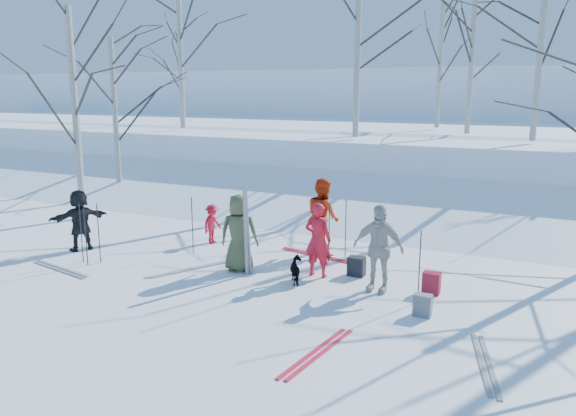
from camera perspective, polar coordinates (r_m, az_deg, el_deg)
The scene contains 36 objects.
ground at distance 11.01m, azimuth -3.50°, elevation -8.09°, with size 120.00×120.00×0.00m, color white.
snow_ramp at distance 17.16m, azimuth 8.18°, elevation -0.36°, with size 70.00×9.50×1.40m, color white.
snow_plateau at distance 26.61m, azimuth 15.06°, elevation 5.54°, with size 70.00×18.00×2.20m, color white.
far_hill at distance 47.28m, azimuth 20.32°, elevation 9.04°, with size 90.00×30.00×6.00m, color white.
skier_olive_center at distance 11.82m, azimuth -5.00°, elevation -2.52°, with size 0.81×0.52×1.65m, color #43482B.
skier_red_north at distance 11.45m, azimuth 3.05°, elevation -3.23°, with size 0.56×0.37×1.55m, color red.
skier_redor_behind at distance 13.00m, azimuth 3.56°, elevation -0.86°, with size 0.87×0.68×1.79m, color red.
skier_red_seated at distance 14.11m, azimuth -7.69°, elevation -1.60°, with size 0.64×0.37×0.99m, color red.
skier_cream_east at distance 10.71m, azimuth 9.14°, elevation -4.06°, with size 0.99×0.41×1.69m, color beige.
skier_grey_west at distance 14.20m, azimuth -20.39°, elevation -1.16°, with size 1.36×0.43×1.47m, color black.
dog at distance 11.18m, azimuth 0.96°, elevation -6.36°, with size 0.28×0.61×0.52m, color black.
upright_ski_left at distance 11.45m, azimuth -4.32°, elevation -2.33°, with size 0.07×0.02×1.90m, color silver.
upright_ski_right at distance 11.45m, azimuth -4.11°, elevation -2.33°, with size 0.07×0.02×1.90m, color silver.
ski_pair_a at distance 8.44m, azimuth 2.99°, elevation -14.48°, with size 0.42×1.91×0.02m, color red, non-canonical shape.
ski_pair_b at distance 13.01m, azimuth -22.15°, elevation -5.76°, with size 1.90×0.55×0.02m, color silver, non-canonical shape.
ski_pair_c at distance 13.06m, azimuth 2.79°, elevation -4.80°, with size 1.90×0.60×0.02m, color red, non-canonical shape.
ski_pair_d at distance 12.22m, azimuth -9.98°, elevation -6.15°, with size 1.03×1.79×0.02m, color silver, non-canonical shape.
ski_pair_e at distance 8.60m, azimuth 19.40°, elevation -14.67°, with size 0.68×1.89×0.02m, color silver, non-canonical shape.
ski_pole_a at distance 13.28m, azimuth -9.69°, elevation -1.73°, with size 0.02×0.02×1.34m, color black.
ski_pole_b at distance 12.44m, azimuth 4.20°, elevation -2.51°, with size 0.02×0.02×1.34m, color black.
ski_pole_c at distance 10.31m, azimuth 13.21°, elevation -5.87°, with size 0.02×0.02×1.34m, color black.
ski_pole_d at distance 12.92m, azimuth -19.87°, elevation -2.66°, with size 0.02×0.02×1.34m, color black.
ski_pole_e at distance 13.20m, azimuth -20.27°, elevation -2.39°, with size 0.02×0.02×1.34m, color black.
ski_pole_f at distance 12.82m, azimuth 5.87°, elevation -2.11°, with size 0.02×0.02×1.34m, color black.
ski_pole_g at distance 13.03m, azimuth -18.68°, elevation -2.46°, with size 0.02×0.02×1.34m, color black.
backpack_red at distance 10.96m, azimuth 14.36°, elevation -7.39°, with size 0.32×0.22×0.42m, color maroon.
backpack_grey at distance 9.90m, azimuth 13.52°, elevation -9.58°, with size 0.30×0.20×0.38m, color slate.
backpack_dark at distance 11.70m, azimuth 6.97°, elevation -5.90°, with size 0.34×0.24×0.40m, color black.
birch_plateau_a at distance 24.88m, azimuth 15.19°, elevation 14.12°, with size 4.38×4.38×5.39m, color silver, non-canonical shape.
birch_plateau_b at distance 24.27m, azimuth -10.91°, elevation 16.28°, with size 5.50×5.50×7.00m, color silver, non-canonical shape.
birch_plateau_e at distance 28.46m, azimuth -10.91°, elevation 12.93°, with size 3.65×3.65×4.35m, color silver, non-canonical shape.
birch_plateau_f at distance 19.37m, azimuth 7.09°, elevation 16.48°, with size 4.99×4.99×6.27m, color silver, non-canonical shape.
birch_plateau_g at distance 19.35m, azimuth 24.30°, elevation 15.00°, with size 4.73×4.73×5.89m, color silver, non-canonical shape.
birch_plateau_i at distance 21.68m, azimuth 18.16°, elevation 14.37°, with size 4.39×4.39×5.42m, color silver, non-canonical shape.
birch_edge_a at distance 17.48m, azimuth -20.77°, elevation 8.74°, with size 4.84×4.84×6.06m, color silver, non-canonical shape.
birch_edge_d at distance 20.58m, azimuth -17.13°, elevation 8.60°, with size 4.47×4.47×5.52m, color silver, non-canonical shape.
Camera 1 is at (5.18, -8.96, 3.76)m, focal length 35.00 mm.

